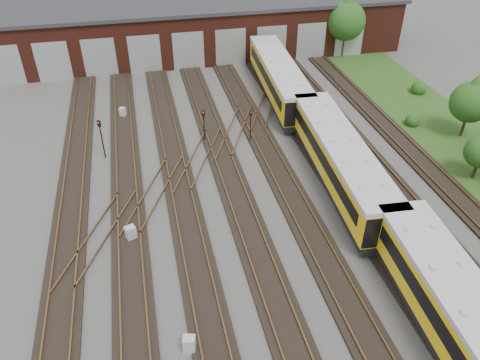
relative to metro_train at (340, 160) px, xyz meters
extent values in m
plane|color=#403E3B|center=(-6.00, -8.37, -2.11)|extent=(120.00, 120.00, 0.00)
cube|color=black|center=(-20.00, -8.37, -2.02)|extent=(2.40, 70.00, 0.18)
cube|color=brown|center=(-20.72, -8.37, -1.85)|extent=(0.10, 70.00, 0.15)
cube|color=brown|center=(-19.28, -8.37, -1.85)|extent=(0.10, 70.00, 0.15)
cube|color=black|center=(-16.00, -8.37, -2.02)|extent=(2.40, 70.00, 0.18)
cube|color=brown|center=(-16.72, -8.37, -1.85)|extent=(0.10, 70.00, 0.15)
cube|color=brown|center=(-15.28, -8.37, -1.85)|extent=(0.10, 70.00, 0.15)
cube|color=black|center=(-12.00, -8.37, -2.02)|extent=(2.40, 70.00, 0.18)
cube|color=brown|center=(-12.72, -8.37, -1.85)|extent=(0.10, 70.00, 0.15)
cube|color=brown|center=(-11.28, -8.37, -1.85)|extent=(0.10, 70.00, 0.15)
cube|color=black|center=(-8.00, -8.37, -2.02)|extent=(2.40, 70.00, 0.18)
cube|color=brown|center=(-8.72, -8.37, -1.85)|extent=(0.10, 70.00, 0.15)
cube|color=brown|center=(-7.28, -8.37, -1.85)|extent=(0.10, 70.00, 0.15)
cube|color=black|center=(-4.00, -8.37, -2.02)|extent=(2.40, 70.00, 0.18)
cube|color=brown|center=(-4.72, -8.37, -1.85)|extent=(0.10, 70.00, 0.15)
cube|color=brown|center=(-3.28, -8.37, -1.85)|extent=(0.10, 70.00, 0.15)
cube|color=black|center=(0.00, -8.37, -2.02)|extent=(2.40, 70.00, 0.18)
cube|color=brown|center=(-0.72, -8.37, -1.85)|extent=(0.10, 70.00, 0.15)
cube|color=brown|center=(0.72, -8.37, -1.85)|extent=(0.10, 70.00, 0.15)
cube|color=black|center=(4.00, -8.37, -2.02)|extent=(2.40, 70.00, 0.18)
cube|color=brown|center=(3.28, -8.37, -1.85)|extent=(0.10, 70.00, 0.15)
cube|color=brown|center=(4.72, -8.37, -1.85)|extent=(0.10, 70.00, 0.15)
cube|color=brown|center=(-14.00, 1.63, -1.85)|extent=(5.40, 9.62, 0.15)
cube|color=brown|center=(-10.00, 5.63, -1.85)|extent=(5.40, 9.62, 0.15)
cube|color=brown|center=(-6.00, 9.63, -1.85)|extent=(5.40, 9.62, 0.15)
cube|color=brown|center=(-18.00, -2.37, -1.85)|extent=(5.40, 9.62, 0.15)
cube|color=brown|center=(-2.00, 13.63, -1.85)|extent=(5.40, 9.62, 0.15)
cube|color=#4E1E13|center=(-6.00, 31.63, 0.89)|extent=(50.00, 12.00, 6.00)
cube|color=#2B2B2E|center=(-6.00, 31.63, 4.04)|extent=(51.00, 12.50, 0.40)
cube|color=#96999B|center=(-28.00, 25.61, 0.09)|extent=(3.60, 0.12, 4.40)
cube|color=#96999B|center=(-23.00, 25.61, 0.09)|extent=(3.60, 0.12, 4.40)
cube|color=#96999B|center=(-18.00, 25.61, 0.09)|extent=(3.60, 0.12, 4.40)
cube|color=#96999B|center=(-13.00, 25.61, 0.09)|extent=(3.60, 0.12, 4.40)
cube|color=#96999B|center=(-8.00, 25.61, 0.09)|extent=(3.60, 0.12, 4.40)
cube|color=#96999B|center=(-3.00, 25.61, 0.09)|extent=(3.60, 0.12, 4.40)
cube|color=#96999B|center=(2.00, 25.61, 0.09)|extent=(3.60, 0.12, 4.40)
cube|color=#96999B|center=(7.00, 25.61, 0.09)|extent=(3.60, 0.12, 4.40)
cube|color=#96999B|center=(12.00, 25.61, 0.09)|extent=(3.60, 0.12, 4.40)
cube|color=#254818|center=(13.00, 1.63, -2.08)|extent=(8.00, 55.00, 0.05)
cube|color=black|center=(0.00, -16.00, -1.44)|extent=(3.69, 16.93, 0.67)
cube|color=yellow|center=(0.00, -16.00, 0.13)|extent=(4.02, 16.95, 2.46)
cube|color=beige|center=(0.00, -16.00, 1.53)|extent=(4.13, 16.96, 0.34)
cube|color=black|center=(-1.47, -15.90, 0.41)|extent=(1.05, 14.75, 0.95)
cube|color=black|center=(0.00, 0.00, -1.44)|extent=(3.69, 16.93, 0.67)
cube|color=yellow|center=(0.00, 0.00, 0.13)|extent=(4.02, 16.95, 2.46)
cube|color=beige|center=(0.00, 0.00, 1.53)|extent=(4.13, 16.96, 0.34)
cube|color=black|center=(-1.47, 0.10, 0.41)|extent=(1.05, 14.75, 0.95)
cube|color=black|center=(1.47, -0.10, 0.41)|extent=(1.05, 14.75, 0.95)
cube|color=black|center=(0.00, 16.00, -1.44)|extent=(3.69, 16.93, 0.67)
cube|color=yellow|center=(0.00, 16.00, 0.13)|extent=(4.02, 16.95, 2.46)
cube|color=beige|center=(0.00, 16.00, 1.53)|extent=(4.13, 16.96, 0.34)
cube|color=black|center=(-1.47, 16.10, 0.41)|extent=(1.05, 14.75, 0.95)
cube|color=black|center=(1.47, 15.90, 0.41)|extent=(1.05, 14.75, 0.95)
cylinder|color=black|center=(-17.64, 7.83, -0.61)|extent=(0.11, 0.11, 3.00)
cube|color=black|center=(-17.64, 7.83, 1.15)|extent=(0.31, 0.25, 0.53)
sphere|color=red|center=(-17.64, 7.72, 1.26)|extent=(0.13, 0.13, 0.13)
cylinder|color=black|center=(-5.07, 7.58, -0.78)|extent=(0.09, 0.09, 2.65)
cube|color=black|center=(-5.07, 7.58, 0.78)|extent=(0.24, 0.15, 0.47)
sphere|color=red|center=(-5.07, 7.49, 0.87)|extent=(0.11, 0.11, 0.11)
cylinder|color=black|center=(-9.02, 8.55, -0.82)|extent=(0.11, 0.11, 2.58)
cube|color=black|center=(-9.02, 8.55, 0.74)|extent=(0.30, 0.21, 0.54)
sphere|color=red|center=(-9.02, 8.44, 0.85)|extent=(0.13, 0.13, 0.13)
cylinder|color=black|center=(0.82, 2.32, -0.76)|extent=(0.10, 0.10, 2.70)
cube|color=black|center=(0.82, 2.32, 0.83)|extent=(0.28, 0.22, 0.49)
sphere|color=red|center=(0.82, 2.22, 0.93)|extent=(0.12, 0.12, 0.12)
cube|color=#B0B2B6|center=(-15.88, -3.00, -1.57)|extent=(0.81, 0.75, 1.08)
cube|color=#B0B2B6|center=(-15.97, 15.00, -1.62)|extent=(0.73, 0.68, 0.97)
cube|color=#B0B2B6|center=(-13.26, -12.32, -1.58)|extent=(0.75, 0.68, 1.06)
cube|color=#B0B2B6|center=(1.70, 17.71, -1.56)|extent=(0.81, 0.75, 1.10)
cube|color=#B0B2B6|center=(1.09, -4.37, -1.54)|extent=(0.86, 0.80, 1.14)
cylinder|color=#312216|center=(11.29, 25.61, -0.91)|extent=(0.27, 0.27, 2.39)
sphere|color=#1C4614|center=(11.29, 25.61, 2.28)|extent=(4.65, 4.65, 4.65)
cone|color=#1C4614|center=(11.29, 25.61, 3.94)|extent=(3.99, 3.99, 3.32)
cylinder|color=#312216|center=(13.82, 4.33, -1.19)|extent=(0.25, 0.25, 1.84)
sphere|color=#1C4614|center=(13.82, 4.33, 1.27)|extent=(3.58, 3.58, 3.58)
cone|color=#1C4614|center=(13.82, 4.33, 2.55)|extent=(3.07, 3.07, 2.56)
cylinder|color=#312216|center=(10.77, -1.78, -1.44)|extent=(0.25, 0.25, 1.34)
sphere|color=#1C4614|center=(10.53, 7.19, -1.43)|extent=(1.36, 1.36, 1.36)
sphere|color=#1C4614|center=(14.86, 13.50, -1.29)|extent=(1.64, 1.64, 1.64)
camera|label=1|loc=(-14.02, -27.23, 19.18)|focal=35.00mm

